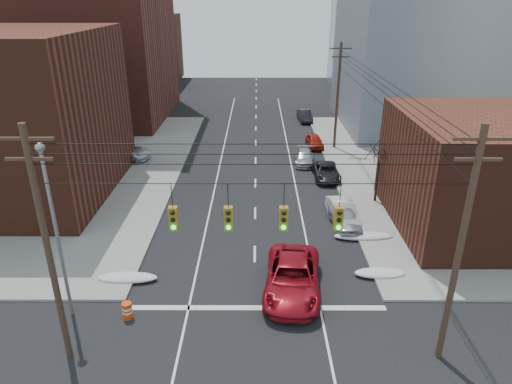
{
  "coord_description": "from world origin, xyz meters",
  "views": [
    {
      "loc": [
        0.14,
        -13.3,
        15.31
      ],
      "look_at": [
        0.07,
        15.1,
        3.0
      ],
      "focal_mm": 32.0,
      "sensor_mm": 36.0,
      "label": 1
    }
  ],
  "objects_px": {
    "lot_car_c": "(44,175)",
    "parked_car_b": "(343,212)",
    "parked_car_a": "(345,218)",
    "lot_car_d": "(44,167)",
    "parked_car_c": "(326,172)",
    "parked_car_d": "(304,157)",
    "lot_car_a": "(71,192)",
    "parked_car_f": "(305,116)",
    "construction_barrel": "(127,310)",
    "lot_car_b": "(123,152)",
    "red_pickup": "(292,278)",
    "parked_car_e": "(314,141)"
  },
  "relations": [
    {
      "from": "lot_car_a",
      "to": "lot_car_b",
      "type": "distance_m",
      "value": 9.97
    },
    {
      "from": "parked_car_c",
      "to": "lot_car_d",
      "type": "relative_size",
      "value": 1.1
    },
    {
      "from": "lot_car_a",
      "to": "construction_barrel",
      "type": "bearing_deg",
      "value": -157.49
    },
    {
      "from": "parked_car_a",
      "to": "lot_car_c",
      "type": "xyz_separation_m",
      "value": [
        -24.72,
        7.69,
        0.21
      ]
    },
    {
      "from": "red_pickup",
      "to": "lot_car_c",
      "type": "height_order",
      "value": "red_pickup"
    },
    {
      "from": "parked_car_c",
      "to": "construction_barrel",
      "type": "distance_m",
      "value": 23.37
    },
    {
      "from": "parked_car_c",
      "to": "lot_car_b",
      "type": "bearing_deg",
      "value": 166.16
    },
    {
      "from": "red_pickup",
      "to": "parked_car_d",
      "type": "xyz_separation_m",
      "value": [
        2.69,
        21.18,
        -0.28
      ]
    },
    {
      "from": "red_pickup",
      "to": "lot_car_a",
      "type": "distance_m",
      "value": 20.74
    },
    {
      "from": "parked_car_d",
      "to": "lot_car_a",
      "type": "height_order",
      "value": "lot_car_a"
    },
    {
      "from": "parked_car_a",
      "to": "lot_car_d",
      "type": "height_order",
      "value": "lot_car_d"
    },
    {
      "from": "parked_car_f",
      "to": "construction_barrel",
      "type": "bearing_deg",
      "value": -112.05
    },
    {
      "from": "parked_car_a",
      "to": "red_pickup",
      "type": "bearing_deg",
      "value": -123.81
    },
    {
      "from": "parked_car_c",
      "to": "parked_car_b",
      "type": "bearing_deg",
      "value": -90.18
    },
    {
      "from": "lot_car_c",
      "to": "parked_car_c",
      "type": "bearing_deg",
      "value": -75.64
    },
    {
      "from": "parked_car_b",
      "to": "parked_car_d",
      "type": "height_order",
      "value": "parked_car_b"
    },
    {
      "from": "red_pickup",
      "to": "parked_car_f",
      "type": "bearing_deg",
      "value": 89.26
    },
    {
      "from": "parked_car_f",
      "to": "construction_barrel",
      "type": "distance_m",
      "value": 41.92
    },
    {
      "from": "parked_car_c",
      "to": "lot_car_c",
      "type": "distance_m",
      "value": 24.78
    },
    {
      "from": "lot_car_c",
      "to": "parked_car_b",
      "type": "bearing_deg",
      "value": -95.12
    },
    {
      "from": "lot_car_c",
      "to": "construction_barrel",
      "type": "bearing_deg",
      "value": -135.97
    },
    {
      "from": "red_pickup",
      "to": "parked_car_a",
      "type": "distance_m",
      "value": 8.87
    },
    {
      "from": "parked_car_f",
      "to": "parked_car_a",
      "type": "bearing_deg",
      "value": -94.13
    },
    {
      "from": "parked_car_b",
      "to": "parked_car_c",
      "type": "bearing_deg",
      "value": 85.12
    },
    {
      "from": "parked_car_d",
      "to": "lot_car_b",
      "type": "xyz_separation_m",
      "value": [
        -18.08,
        0.76,
        0.32
      ]
    },
    {
      "from": "parked_car_a",
      "to": "lot_car_c",
      "type": "height_order",
      "value": "lot_car_c"
    },
    {
      "from": "red_pickup",
      "to": "lot_car_b",
      "type": "relative_size",
      "value": 1.14
    },
    {
      "from": "parked_car_c",
      "to": "parked_car_e",
      "type": "height_order",
      "value": "parked_car_e"
    },
    {
      "from": "parked_car_b",
      "to": "parked_car_e",
      "type": "distance_m",
      "value": 17.8
    },
    {
      "from": "parked_car_c",
      "to": "lot_car_a",
      "type": "bearing_deg",
      "value": -166.68
    },
    {
      "from": "parked_car_e",
      "to": "parked_car_d",
      "type": "bearing_deg",
      "value": -110.9
    },
    {
      "from": "parked_car_d",
      "to": "lot_car_b",
      "type": "distance_m",
      "value": 18.1
    },
    {
      "from": "parked_car_e",
      "to": "construction_barrel",
      "type": "height_order",
      "value": "parked_car_e"
    },
    {
      "from": "parked_car_a",
      "to": "parked_car_b",
      "type": "height_order",
      "value": "parked_car_b"
    },
    {
      "from": "parked_car_d",
      "to": "lot_car_c",
      "type": "distance_m",
      "value": 23.82
    },
    {
      "from": "construction_barrel",
      "to": "lot_car_b",
      "type": "bearing_deg",
      "value": 105.6
    },
    {
      "from": "lot_car_b",
      "to": "lot_car_d",
      "type": "bearing_deg",
      "value": 137.88
    },
    {
      "from": "parked_car_c",
      "to": "lot_car_a",
      "type": "height_order",
      "value": "lot_car_a"
    },
    {
      "from": "lot_car_a",
      "to": "lot_car_c",
      "type": "bearing_deg",
      "value": 39.3
    },
    {
      "from": "parked_car_a",
      "to": "parked_car_e",
      "type": "height_order",
      "value": "parked_car_a"
    },
    {
      "from": "lot_car_a",
      "to": "lot_car_b",
      "type": "xyz_separation_m",
      "value": [
        1.47,
        9.86,
        0.1
      ]
    },
    {
      "from": "lot_car_a",
      "to": "construction_barrel",
      "type": "relative_size",
      "value": 4.59
    },
    {
      "from": "lot_car_a",
      "to": "red_pickup",
      "type": "bearing_deg",
      "value": -132.9
    },
    {
      "from": "lot_car_b",
      "to": "lot_car_c",
      "type": "bearing_deg",
      "value": 154.52
    },
    {
      "from": "red_pickup",
      "to": "lot_car_b",
      "type": "distance_m",
      "value": 26.8
    },
    {
      "from": "lot_car_b",
      "to": "lot_car_a",
      "type": "bearing_deg",
      "value": -176.11
    },
    {
      "from": "parked_car_a",
      "to": "lot_car_b",
      "type": "distance_m",
      "value": 24.26
    },
    {
      "from": "parked_car_b",
      "to": "construction_barrel",
      "type": "bearing_deg",
      "value": -144.64
    },
    {
      "from": "lot_car_b",
      "to": "parked_car_a",
      "type": "bearing_deg",
      "value": -113.39
    },
    {
      "from": "parked_car_a",
      "to": "parked_car_b",
      "type": "distance_m",
      "value": 0.82
    }
  ]
}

